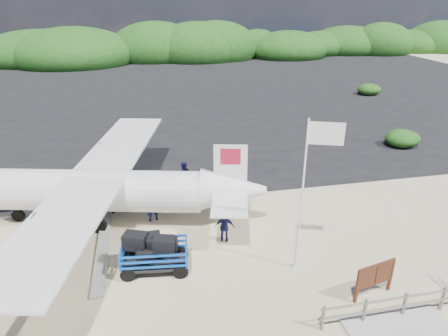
# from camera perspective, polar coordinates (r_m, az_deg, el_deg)

# --- Properties ---
(ground) EXTENTS (160.00, 160.00, 0.00)m
(ground) POSITION_cam_1_polar(r_m,az_deg,el_deg) (17.69, -2.24, -11.98)
(ground) COLOR beige
(asphalt_apron) EXTENTS (90.00, 50.00, 0.04)m
(asphalt_apron) POSITION_cam_1_polar(r_m,az_deg,el_deg) (45.41, -8.65, 10.44)
(asphalt_apron) COLOR #B2B2B2
(asphalt_apron) RESTS_ON ground
(vegetation_band) EXTENTS (124.00, 8.00, 4.40)m
(vegetation_band) POSITION_cam_1_polar(r_m,az_deg,el_deg) (69.97, -10.02, 15.04)
(vegetation_band) COLOR #B2B2B2
(vegetation_band) RESTS_ON ground
(fence) EXTENTS (6.40, 2.00, 1.10)m
(fence) POSITION_cam_1_polar(r_m,az_deg,el_deg) (16.09, 24.04, -18.73)
(fence) COLOR #B2B2B2
(fence) RESTS_ON ground
(baggage_cart) EXTENTS (3.01, 1.94, 1.42)m
(baggage_cart) POSITION_cam_1_polar(r_m,az_deg,el_deg) (16.97, -9.70, -14.13)
(baggage_cart) COLOR blue
(baggage_cart) RESTS_ON ground
(flagpole) EXTENTS (1.37, 0.93, 6.35)m
(flagpole) POSITION_cam_1_polar(r_m,az_deg,el_deg) (17.12, 10.20, -13.79)
(flagpole) COLOR white
(flagpole) RESTS_ON ground
(signboard) EXTENTS (1.80, 0.56, 1.49)m
(signboard) POSITION_cam_1_polar(r_m,az_deg,el_deg) (16.52, 20.32, -16.75)
(signboard) COLOR #562B18
(signboard) RESTS_ON ground
(crew_a) EXTENTS (0.77, 0.60, 1.86)m
(crew_a) POSITION_cam_1_polar(r_m,az_deg,el_deg) (19.74, -10.26, -5.05)
(crew_a) COLOR #14174C
(crew_a) RESTS_ON ground
(crew_b) EXTENTS (1.04, 0.94, 1.75)m
(crew_b) POSITION_cam_1_polar(r_m,az_deg,el_deg) (22.48, -5.80, -1.19)
(crew_b) COLOR #14174C
(crew_b) RESTS_ON ground
(crew_c) EXTENTS (0.95, 0.60, 1.50)m
(crew_c) POSITION_cam_1_polar(r_m,az_deg,el_deg) (17.98, 0.12, -8.41)
(crew_c) COLOR #14174C
(crew_c) RESTS_ON ground
(aircraft_large) EXTENTS (21.10, 21.10, 5.25)m
(aircraft_large) POSITION_cam_1_polar(r_m,az_deg,el_deg) (39.31, 10.67, 8.20)
(aircraft_large) COLOR #B2B2B2
(aircraft_large) RESTS_ON ground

